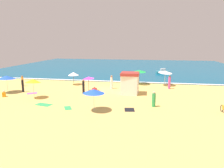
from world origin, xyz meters
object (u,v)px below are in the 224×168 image
object	(u,v)px
beachgoer_4	(154,100)
beach_umbrella_5	(6,77)
beachgoer_5	(83,87)
beach_umbrella_2	(139,71)
parked_bicycle	(224,110)
beachgoer_2	(112,82)
beachgoer_8	(95,90)
beachgoer_0	(23,86)
beach_umbrella_4	(94,91)
beachgoer_7	(4,94)
beach_umbrella_6	(73,74)
beach_umbrella_1	(88,78)
lifeguard_cabana	(130,83)
small_boat_0	(163,72)
beach_umbrella_3	(165,72)
beachgoer_6	(169,82)
beach_umbrella_0	(33,81)
beachgoer_3	(22,81)

from	to	relation	value
beachgoer_4	beach_umbrella_5	bearing A→B (deg)	171.71
beachgoer_5	beach_umbrella_2	bearing A→B (deg)	47.08
beach_umbrella_2	parked_bicycle	size ratio (longest dim) A/B	1.30
beachgoer_2	beachgoer_8	bearing A→B (deg)	-117.97
beachgoer_0	beach_umbrella_4	bearing A→B (deg)	-26.34
parked_bicycle	beachgoer_7	bearing A→B (deg)	175.95
beach_umbrella_6	beach_umbrella_2	bearing A→B (deg)	10.86
beach_umbrella_1	beachgoer_0	distance (m)	8.81
lifeguard_cabana	beachgoer_2	bearing A→B (deg)	139.40
beach_umbrella_4	beachgoer_7	xyz separation A→B (m)	(-12.20, 3.02, -1.59)
beachgoer_4	beachgoer_8	xyz separation A→B (m)	(-7.43, 4.20, -0.35)
small_boat_0	beachgoer_0	bearing A→B (deg)	-135.11
beach_umbrella_6	beachgoer_4	world-z (taller)	beach_umbrella_6
beach_umbrella_3	beachgoer_8	world-z (taller)	beach_umbrella_3
beach_umbrella_1	beach_umbrella_4	bearing A→B (deg)	-69.90
lifeguard_cabana	beachgoer_5	distance (m)	5.99
beach_umbrella_5	beachgoer_6	world-z (taller)	beach_umbrella_5
beachgoer_5	beachgoer_7	world-z (taller)	beachgoer_5
beach_umbrella_6	beachgoer_4	xyz separation A→B (m)	(12.10, -9.05, -0.99)
beach_umbrella_2	beach_umbrella_3	distance (m)	3.94
beachgoer_4	beachgoer_8	size ratio (longest dim) A/B	1.69
beachgoer_5	beachgoer_6	world-z (taller)	beachgoer_6
beach_umbrella_3	beach_umbrella_6	bearing A→B (deg)	-173.03
beachgoer_8	beachgoer_2	bearing A→B (deg)	62.03
beach_umbrella_3	beachgoer_7	distance (m)	22.36
beachgoer_0	beachgoer_8	size ratio (longest dim) A/B	1.88
parked_bicycle	beachgoer_0	distance (m)	23.89
beach_umbrella_4	beachgoer_0	distance (m)	12.70
beachgoer_0	beachgoer_4	bearing A→B (deg)	-11.03
beach_umbrella_5	beachgoer_4	distance (m)	19.18
beach_umbrella_2	beachgoer_4	world-z (taller)	beach_umbrella_2
beachgoer_2	beachgoer_6	distance (m)	8.27
lifeguard_cabana	beachgoer_0	xyz separation A→B (m)	(-14.18, -1.61, -0.54)
beachgoer_7	small_boat_0	size ratio (longest dim) A/B	0.28
beach_umbrella_0	beachgoer_2	distance (m)	10.57
beachgoer_7	beachgoer_3	bearing A→B (deg)	103.79
parked_bicycle	beachgoer_0	size ratio (longest dim) A/B	1.00
beach_umbrella_0	beachgoer_7	size ratio (longest dim) A/B	2.94
beachgoer_0	beachgoer_7	bearing A→B (deg)	-108.40
beachgoer_2	beachgoer_8	size ratio (longest dim) A/B	1.99
beachgoer_2	beachgoer_6	world-z (taller)	beachgoer_6
beach_umbrella_3	small_boat_0	size ratio (longest dim) A/B	1.02
beach_umbrella_0	beachgoer_5	world-z (taller)	beach_umbrella_0
beachgoer_5	beachgoer_6	xyz separation A→B (m)	(11.17, 4.99, 0.01)
beachgoer_2	beachgoer_4	size ratio (longest dim) A/B	1.18
lifeguard_cabana	beach_umbrella_3	size ratio (longest dim) A/B	0.94
beach_umbrella_5	beach_umbrella_1	bearing A→B (deg)	14.97
beach_umbrella_3	beach_umbrella_2	bearing A→B (deg)	176.75
beach_umbrella_1	beachgoer_0	world-z (taller)	beach_umbrella_1
beach_umbrella_5	beachgoer_4	size ratio (longest dim) A/B	1.63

